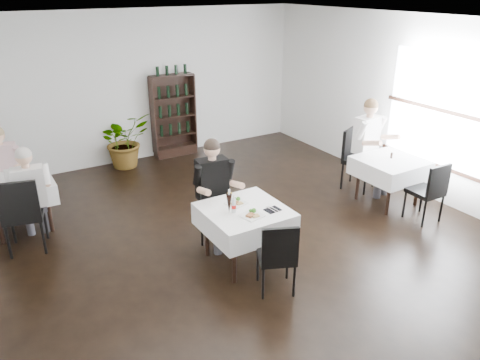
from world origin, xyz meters
The scene contains 24 objects.
room_shell centered at (0.00, 0.00, 1.50)m, with size 9.00×9.00×9.00m.
window_right centered at (3.48, 0.00, 1.50)m, with size 0.06×2.30×1.85m.
wine_shelf centered at (0.60, 4.31, 0.85)m, with size 0.90×0.28×1.75m.
main_table centered at (-0.30, 0.00, 0.62)m, with size 1.03×1.03×0.77m.
left_table centered at (-2.70, 2.50, 0.62)m, with size 0.98×0.98×0.77m.
right_table centered at (2.70, 0.30, 0.62)m, with size 0.98×0.98×0.77m.
potted_tree centered at (-0.53, 4.20, 0.55)m, with size 0.98×0.85×1.09m, color #295C1F.
main_chair_far centered at (-0.41, 0.60, 0.50)m, with size 0.53×0.53×0.88m.
main_chair_near centered at (-0.33, -0.80, 0.54)m, with size 0.57×0.57×0.94m.
left_chair_far centered at (-2.63, 3.32, 0.50)m, with size 0.51×0.51×0.88m.
left_chair_near centered at (-2.74, 1.72, 0.63)m, with size 0.61×0.61×1.10m.
right_chair_far centered at (2.67, 1.07, 0.62)m, with size 0.66×0.66×1.08m.
right_chair_near centered at (2.71, -0.51, 0.56)m, with size 0.46×0.46×0.97m.
diner_main centered at (-0.39, 0.62, 0.89)m, with size 0.60×0.60×1.54m.
diner_left_far centered at (-2.80, 3.00, 0.85)m, with size 0.61×0.64×1.46m.
diner_left_near centered at (-2.58, 1.92, 0.85)m, with size 0.58×0.59×1.47m.
diner_right_far centered at (2.77, 0.83, 0.96)m, with size 0.66×0.68×1.65m.
plate_far centered at (-0.31, 0.18, 0.79)m, with size 0.29×0.29×0.07m.
plate_near centered at (-0.32, -0.22, 0.79)m, with size 0.29×0.29×0.08m.
pilsner_dark centered at (-0.53, 0.00, 0.90)m, with size 0.08×0.08×0.33m.
pilsner_lager centered at (-0.46, 0.09, 0.89)m, with size 0.07×0.07×0.28m.
coke_bottle centered at (-0.47, -0.01, 0.86)m, with size 0.06×0.06×0.23m.
napkin_cutlery centered at (-0.01, -0.22, 0.78)m, with size 0.21×0.22×0.02m.
pepper_mill centered at (2.75, 0.34, 0.82)m, with size 0.04×0.04×0.09m, color black.
Camera 1 is at (-3.11, -4.58, 3.47)m, focal length 35.00 mm.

